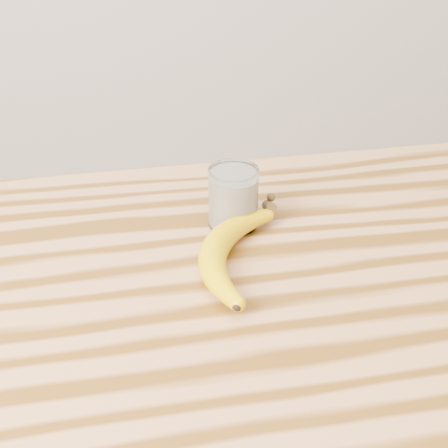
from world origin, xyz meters
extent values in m
cube|color=#B57D4B|center=(0.00, 0.00, 0.88)|extent=(1.20, 0.80, 0.04)
cylinder|color=brown|center=(0.54, 0.34, 0.43)|extent=(0.06, 0.06, 0.86)
cylinder|color=white|center=(0.08, 0.19, 0.95)|extent=(0.07, 0.07, 0.09)
torus|color=white|center=(0.08, 0.19, 0.99)|extent=(0.07, 0.07, 0.00)
cylinder|color=white|center=(0.08, 0.19, 0.94)|extent=(0.07, 0.07, 0.07)
camera|label=1|loc=(-0.09, -0.59, 1.39)|focal=50.00mm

